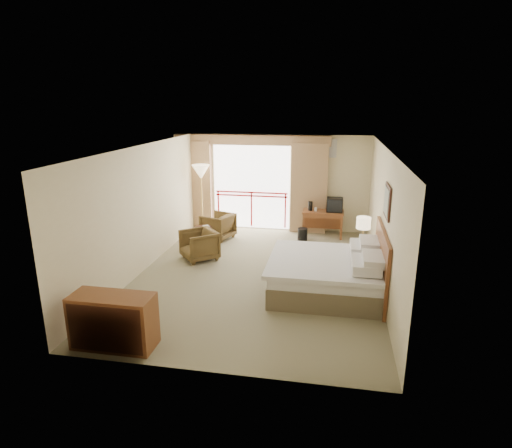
% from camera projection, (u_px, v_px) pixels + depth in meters
% --- Properties ---
extents(floor, '(7.00, 7.00, 0.00)m').
position_uv_depth(floor, '(258.00, 274.00, 9.17)').
color(floor, '#817A5B').
rests_on(floor, ground).
extents(ceiling, '(7.00, 7.00, 0.00)m').
position_uv_depth(ceiling, '(258.00, 148.00, 8.42)').
color(ceiling, white).
rests_on(ceiling, wall_back).
extents(wall_back, '(5.00, 0.00, 5.00)m').
position_uv_depth(wall_back, '(279.00, 183.00, 12.11)').
color(wall_back, beige).
rests_on(wall_back, ground).
extents(wall_front, '(5.00, 0.00, 5.00)m').
position_uv_depth(wall_front, '(210.00, 282.00, 5.49)').
color(wall_front, beige).
rests_on(wall_front, ground).
extents(wall_left, '(0.00, 7.00, 7.00)m').
position_uv_depth(wall_left, '(144.00, 208.00, 9.23)').
color(wall_left, beige).
rests_on(wall_left, ground).
extents(wall_right, '(0.00, 7.00, 7.00)m').
position_uv_depth(wall_right, '(383.00, 219.00, 8.37)').
color(wall_right, beige).
rests_on(wall_right, ground).
extents(balcony_door, '(2.40, 0.00, 2.40)m').
position_uv_depth(balcony_door, '(252.00, 187.00, 12.27)').
color(balcony_door, white).
rests_on(balcony_door, wall_back).
extents(balcony_railing, '(2.09, 0.03, 1.02)m').
position_uv_depth(balcony_railing, '(251.00, 201.00, 12.36)').
color(balcony_railing, '#B70F10').
rests_on(balcony_railing, wall_back).
extents(curtain_left, '(1.00, 0.26, 2.50)m').
position_uv_depth(curtain_left, '(195.00, 184.00, 12.42)').
color(curtain_left, '#936E4C').
rests_on(curtain_left, wall_back).
extents(curtain_right, '(1.00, 0.26, 2.50)m').
position_uv_depth(curtain_right, '(309.00, 188.00, 11.85)').
color(curtain_right, '#936E4C').
rests_on(curtain_right, wall_back).
extents(valance, '(4.40, 0.22, 0.28)m').
position_uv_depth(valance, '(251.00, 140.00, 11.80)').
color(valance, '#936E4C').
rests_on(valance, wall_back).
extents(hvac_vent, '(0.50, 0.04, 0.50)m').
position_uv_depth(hvac_vent, '(327.00, 148.00, 11.58)').
color(hvac_vent, silver).
rests_on(hvac_vent, wall_back).
extents(bed, '(2.13, 2.06, 0.97)m').
position_uv_depth(bed, '(328.00, 274.00, 8.24)').
color(bed, brown).
rests_on(bed, floor).
extents(headboard, '(0.06, 2.10, 1.30)m').
position_uv_depth(headboard, '(381.00, 264.00, 8.00)').
color(headboard, brown).
rests_on(headboard, wall_right).
extents(framed_art, '(0.04, 0.72, 0.60)m').
position_uv_depth(framed_art, '(387.00, 201.00, 7.67)').
color(framed_art, black).
rests_on(framed_art, wall_right).
extents(nightstand, '(0.47, 0.54, 0.62)m').
position_uv_depth(nightstand, '(361.00, 256.00, 9.38)').
color(nightstand, brown).
rests_on(nightstand, floor).
extents(table_lamp, '(0.31, 0.31, 0.54)m').
position_uv_depth(table_lamp, '(364.00, 223.00, 9.22)').
color(table_lamp, tan).
rests_on(table_lamp, nightstand).
extents(phone, '(0.21, 0.19, 0.08)m').
position_uv_depth(phone, '(360.00, 243.00, 9.15)').
color(phone, black).
rests_on(phone, nightstand).
extents(desk, '(1.10, 0.53, 0.72)m').
position_uv_depth(desk, '(323.00, 216.00, 11.65)').
color(desk, brown).
rests_on(desk, floor).
extents(tv, '(0.42, 0.33, 0.38)m').
position_uv_depth(tv, '(335.00, 205.00, 11.45)').
color(tv, black).
rests_on(tv, desk).
extents(coffee_maker, '(0.15, 0.15, 0.26)m').
position_uv_depth(coffee_maker, '(310.00, 206.00, 11.58)').
color(coffee_maker, black).
rests_on(coffee_maker, desk).
extents(cup, '(0.07, 0.07, 0.10)m').
position_uv_depth(cup, '(316.00, 209.00, 11.53)').
color(cup, white).
rests_on(cup, desk).
extents(wastebasket, '(0.34, 0.34, 0.33)m').
position_uv_depth(wastebasket, '(302.00, 234.00, 11.39)').
color(wastebasket, black).
rests_on(wastebasket, floor).
extents(armchair_far, '(0.97, 0.96, 0.69)m').
position_uv_depth(armchair_far, '(218.00, 238.00, 11.60)').
color(armchair_far, '#4C381B').
rests_on(armchair_far, floor).
extents(armchair_near, '(1.07, 1.06, 0.70)m').
position_uv_depth(armchair_near, '(200.00, 259.00, 10.07)').
color(armchair_near, '#4C381B').
rests_on(armchair_near, floor).
extents(side_table, '(0.44, 0.44, 0.48)m').
position_uv_depth(side_table, '(203.00, 233.00, 10.94)').
color(side_table, black).
rests_on(side_table, floor).
extents(book, '(0.24, 0.25, 0.02)m').
position_uv_depth(book, '(203.00, 227.00, 10.90)').
color(book, white).
rests_on(book, side_table).
extents(floor_lamp, '(0.49, 0.49, 1.90)m').
position_uv_depth(floor_lamp, '(201.00, 174.00, 11.75)').
color(floor_lamp, tan).
rests_on(floor_lamp, floor).
extents(dresser, '(1.24, 0.53, 0.83)m').
position_uv_depth(dresser, '(113.00, 321.00, 6.39)').
color(dresser, brown).
rests_on(dresser, floor).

